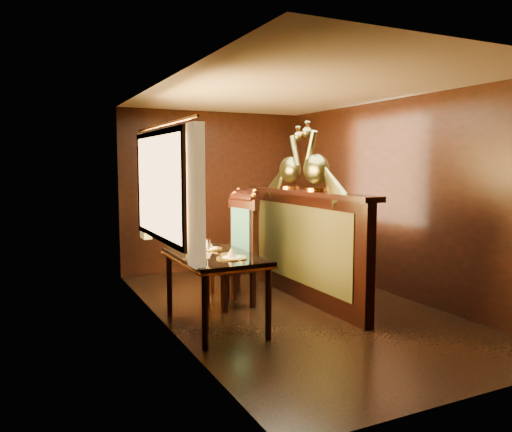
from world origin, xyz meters
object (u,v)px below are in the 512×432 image
object	(u,v)px
chair_right	(241,239)
chair_left	(238,247)
dining_table	(214,261)
peacock_right	(290,158)
peacock_left	(316,156)

from	to	relation	value
chair_right	chair_left	bearing A→B (deg)	-124.20
dining_table	chair_left	bearing A→B (deg)	49.65
chair_left	peacock_right	size ratio (longest dim) A/B	1.71
dining_table	peacock_right	bearing A→B (deg)	32.09
dining_table	peacock_right	size ratio (longest dim) A/B	1.63
chair_left	peacock_right	world-z (taller)	peacock_right
peacock_left	peacock_right	size ratio (longest dim) A/B	1.06
chair_left	peacock_right	bearing A→B (deg)	3.84
chair_right	peacock_left	world-z (taller)	peacock_left
chair_left	chair_right	distance (m)	0.57
dining_table	chair_right	distance (m)	1.40
chair_left	chair_right	world-z (taller)	chair_right
peacock_left	chair_right	bearing A→B (deg)	122.45
chair_right	dining_table	bearing A→B (deg)	-132.06
peacock_right	chair_left	bearing A→B (deg)	-165.25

